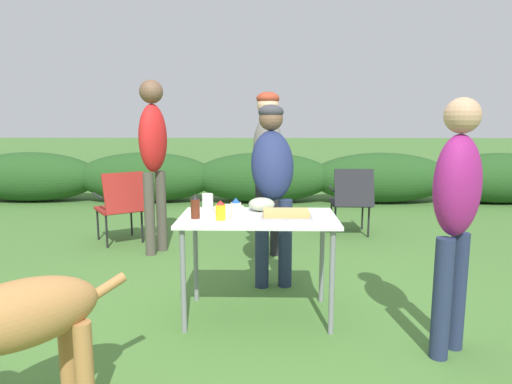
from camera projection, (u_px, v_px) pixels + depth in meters
name	position (u px, v px, depth m)	size (l,w,h in m)	color
ground_plane	(258.00, 315.00, 3.32)	(60.00, 60.00, 0.00)	#477533
shrub_hedge	(263.00, 177.00, 7.75)	(14.40, 0.90, 0.85)	#234C1E
folding_table	(258.00, 227.00, 3.22)	(1.10, 0.64, 0.74)	white
food_tray	(286.00, 215.00, 3.14)	(0.35, 0.23, 0.06)	#9E9EA3
plate_stack	(229.00, 210.00, 3.30)	(0.22, 0.22, 0.05)	white
mixing_bowl	(262.00, 204.00, 3.39)	(0.20, 0.20, 0.10)	#ADBC99
paper_cup_stack	(208.00, 203.00, 3.34)	(0.08, 0.08, 0.14)	white
bbq_sauce_bottle	(195.00, 207.00, 3.13)	(0.06, 0.06, 0.17)	#562314
mayo_bottle	(236.00, 209.00, 3.09)	(0.07, 0.07, 0.15)	silver
mustard_bottle	(221.00, 211.00, 3.08)	(0.07, 0.07, 0.13)	yellow
standing_person_with_beanie	(272.00, 174.00, 3.86)	(0.41, 0.51, 1.54)	#232D4C
standing_person_in_olive_jacket	(456.00, 204.00, 2.66)	(0.42, 0.41, 1.54)	#232D4C
standing_person_in_dark_puffer	(268.00, 152.00, 4.65)	(0.37, 0.32, 1.68)	black
standing_person_in_navy_coat	(153.00, 148.00, 4.71)	(0.37, 0.41, 1.81)	#4C473D
dog	(4.00, 325.00, 1.97)	(0.84, 0.83, 0.80)	#B27A42
camp_chair_green_behind_table	(351.00, 198.00, 5.53)	(0.49, 0.60, 0.83)	#232328
camp_chair_near_hedge	(121.00, 203.00, 5.16)	(0.71, 0.75, 0.83)	maroon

